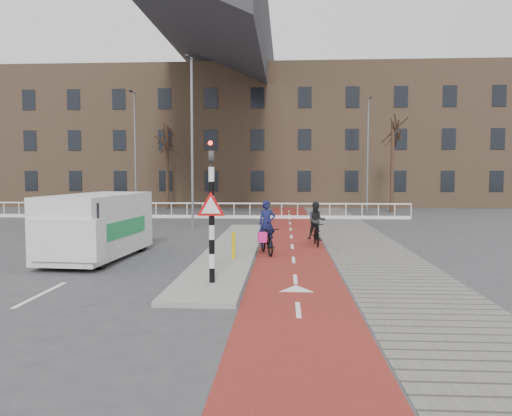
{
  "coord_description": "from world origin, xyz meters",
  "views": [
    {
      "loc": [
        1.22,
        -14.22,
        2.85
      ],
      "look_at": [
        0.09,
        5.0,
        1.5
      ],
      "focal_mm": 35.0,
      "sensor_mm": 36.0,
      "label": 1
    }
  ],
  "objects": [
    {
      "name": "railing",
      "position": [
        -5.0,
        17.0,
        0.31
      ],
      "size": [
        28.0,
        0.1,
        0.99
      ],
      "color": "silver",
      "rests_on": "ground"
    },
    {
      "name": "cyclist_near",
      "position": [
        0.58,
        3.15,
        0.64
      ],
      "size": [
        1.07,
        1.9,
        1.88
      ],
      "rotation": [
        0.0,
        0.0,
        0.26
      ],
      "color": "black",
      "rests_on": "bike_lane"
    },
    {
      "name": "bollard",
      "position": [
        -0.41,
        1.38,
        0.56
      ],
      "size": [
        0.12,
        0.12,
        0.87
      ],
      "primitive_type": "cylinder",
      "color": "gold",
      "rests_on": "curb_island"
    },
    {
      "name": "tree_right",
      "position": [
        8.96,
        22.48,
        3.27
      ],
      "size": [
        0.27,
        0.27,
        6.55
      ],
      "primitive_type": "cylinder",
      "color": "#301E15",
      "rests_on": "ground"
    },
    {
      "name": "traffic_signal",
      "position": [
        -0.6,
        -2.02,
        1.99
      ],
      "size": [
        0.8,
        0.8,
        3.68
      ],
      "color": "black",
      "rests_on": "curb_island"
    },
    {
      "name": "streetlight_near",
      "position": [
        -3.52,
        11.0,
        4.32
      ],
      "size": [
        0.12,
        0.12,
        8.64
      ],
      "primitive_type": "cylinder",
      "color": "slate",
      "rests_on": "ground"
    },
    {
      "name": "sidewalk",
      "position": [
        4.3,
        10.0,
        0.01
      ],
      "size": [
        3.0,
        60.0,
        0.01
      ],
      "primitive_type": "cube",
      "color": "slate",
      "rests_on": "ground"
    },
    {
      "name": "streetlight_right",
      "position": [
        7.16,
        22.33,
        4.13
      ],
      "size": [
        0.12,
        0.12,
        8.27
      ],
      "primitive_type": "cylinder",
      "color": "slate",
      "rests_on": "ground"
    },
    {
      "name": "townhouse_row",
      "position": [
        -3.0,
        32.0,
        7.81
      ],
      "size": [
        46.0,
        10.0,
        15.9
      ],
      "color": "#7F6047",
      "rests_on": "ground"
    },
    {
      "name": "ground",
      "position": [
        0.0,
        0.0,
        0.0
      ],
      "size": [
        120.0,
        120.0,
        0.0
      ],
      "primitive_type": "plane",
      "color": "#38383A",
      "rests_on": "ground"
    },
    {
      "name": "bike_lane",
      "position": [
        1.5,
        10.0,
        0.01
      ],
      "size": [
        2.5,
        60.0,
        0.01
      ],
      "primitive_type": "cube",
      "color": "maroon",
      "rests_on": "ground"
    },
    {
      "name": "van",
      "position": [
        -5.0,
        1.89,
        1.13
      ],
      "size": [
        2.35,
        5.13,
        2.15
      ],
      "rotation": [
        0.0,
        0.0,
        -0.07
      ],
      "color": "silver",
      "rests_on": "ground"
    },
    {
      "name": "curb_island",
      "position": [
        -0.7,
        4.0,
        0.06
      ],
      "size": [
        1.8,
        16.0,
        0.12
      ],
      "primitive_type": "cube",
      "color": "gray",
      "rests_on": "ground"
    },
    {
      "name": "streetlight_left",
      "position": [
        -9.44,
        20.83,
        4.31
      ],
      "size": [
        0.12,
        0.12,
        8.63
      ],
      "primitive_type": "cylinder",
      "color": "slate",
      "rests_on": "ground"
    },
    {
      "name": "cyclist_far",
      "position": [
        2.45,
        5.29,
        0.72
      ],
      "size": [
        0.75,
        1.59,
        1.72
      ],
      "rotation": [
        0.0,
        0.0,
        0.06
      ],
      "color": "black",
      "rests_on": "bike_lane"
    },
    {
      "name": "tree_mid",
      "position": [
        -8.17,
        25.15,
        3.3
      ],
      "size": [
        0.28,
        0.28,
        6.6
      ],
      "primitive_type": "cylinder",
      "color": "#301E15",
      "rests_on": "ground"
    }
  ]
}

